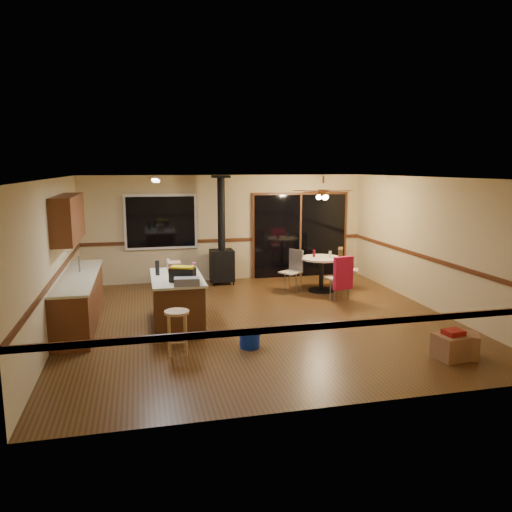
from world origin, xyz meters
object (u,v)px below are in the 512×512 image
object	(u,v)px
box_corner_a	(452,347)
toolbox_black	(183,275)
wood_stove	(222,254)
chair_near	(343,273)
kitchen_island	(177,301)
bar_stool	(177,333)
chair_right	(341,263)
box_under_window	(175,277)
dining_table	(321,268)
chair_left	(294,266)
box_corner_b	(462,345)
toolbox_grey	(187,282)
blue_bucket	(250,339)

from	to	relation	value
box_corner_a	toolbox_black	bearing A→B (deg)	151.20
wood_stove	chair_near	distance (m)	3.07
kitchen_island	wood_stove	bearing A→B (deg)	66.91
kitchen_island	bar_stool	world-z (taller)	kitchen_island
chair_right	box_under_window	bearing A→B (deg)	162.59
bar_stool	toolbox_black	bearing A→B (deg)	79.39
dining_table	chair_near	world-z (taller)	chair_near
toolbox_black	bar_stool	bearing A→B (deg)	-100.61
chair_left	box_corner_a	size ratio (longest dim) A/B	1.15
bar_stool	box_corner_b	size ratio (longest dim) A/B	1.51
chair_left	bar_stool	bearing A→B (deg)	-130.69
dining_table	box_under_window	world-z (taller)	dining_table
bar_stool	toolbox_grey	bearing A→B (deg)	71.52
box_corner_b	blue_bucket	bearing A→B (deg)	160.01
chair_right	box_corner_b	bearing A→B (deg)	-88.60
wood_stove	chair_right	xyz separation A→B (m)	(2.61, -1.12, -0.13)
box_corner_b	box_corner_a	bearing A→B (deg)	-166.86
blue_bucket	chair_right	size ratio (longest dim) A/B	0.46
dining_table	toolbox_grey	bearing A→B (deg)	-142.30
chair_right	chair_near	bearing A→B (deg)	-111.51
toolbox_grey	blue_bucket	size ratio (longest dim) A/B	1.28
kitchen_island	toolbox_grey	world-z (taller)	toolbox_grey
box_under_window	chair_left	bearing A→B (deg)	-23.75
chair_right	box_corner_a	xyz separation A→B (m)	(-0.09, -4.41, -0.41)
kitchen_island	blue_bucket	xyz separation A→B (m)	(1.01, -1.35, -0.32)
chair_left	chair_right	xyz separation A→B (m)	(1.14, -0.03, 0.01)
toolbox_black	box_corner_a	size ratio (longest dim) A/B	0.86
dining_table	box_corner_b	size ratio (longest dim) A/B	2.08
wood_stove	chair_near	bearing A→B (deg)	-43.87
chair_left	chair_right	size ratio (longest dim) A/B	0.79
blue_bucket	wood_stove	bearing A→B (deg)	86.26
toolbox_black	chair_right	distance (m)	4.52
box_corner_b	bar_stool	bearing A→B (deg)	165.68
chair_left	chair_right	distance (m)	1.14
toolbox_black	chair_left	world-z (taller)	toolbox_black
chair_right	box_corner_b	world-z (taller)	chair_right
toolbox_grey	chair_right	distance (m)	4.64
dining_table	box_under_window	distance (m)	3.47
dining_table	box_corner_b	xyz separation A→B (m)	(0.64, -4.24, -0.35)
dining_table	chair_near	size ratio (longest dim) A/B	1.34
box_corner_a	box_corner_b	world-z (taller)	box_corner_a
chair_near	chair_right	bearing A→B (deg)	68.49
kitchen_island	toolbox_black	bearing A→B (deg)	-80.68
box_corner_b	chair_right	bearing A→B (deg)	91.40
chair_right	box_corner_a	world-z (taller)	chair_right
box_under_window	chair_near	bearing A→B (deg)	-33.06
chair_left	box_corner_b	bearing A→B (deg)	-74.12
box_corner_a	box_under_window	bearing A→B (deg)	123.16
bar_stool	chair_left	distance (m)	4.42
toolbox_black	chair_left	bearing A→B (deg)	41.49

